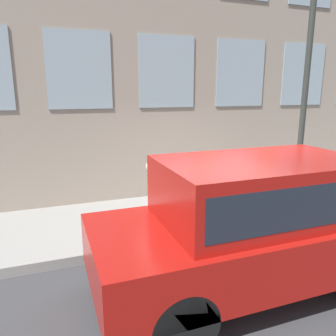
# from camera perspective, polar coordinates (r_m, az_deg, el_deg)

# --- Properties ---
(ground_plane) EXTENTS (80.00, 80.00, 0.00)m
(ground_plane) POSITION_cam_1_polar(r_m,az_deg,el_deg) (6.21, 7.96, -12.69)
(ground_plane) COLOR #38383A
(sidewalk) EXTENTS (2.52, 60.00, 0.17)m
(sidewalk) POSITION_cam_1_polar(r_m,az_deg,el_deg) (7.22, 3.24, -8.04)
(sidewalk) COLOR gray
(sidewalk) RESTS_ON ground_plane
(building_facade) EXTENTS (0.33, 40.00, 7.52)m
(building_facade) POSITION_cam_1_polar(r_m,az_deg,el_deg) (8.10, -0.62, 20.80)
(building_facade) COLOR gray
(building_facade) RESTS_ON ground_plane
(fire_hydrant) EXTENTS (0.32, 0.44, 0.77)m
(fire_hydrant) POSITION_cam_1_polar(r_m,az_deg,el_deg) (6.42, 2.87, -6.22)
(fire_hydrant) COLOR gold
(fire_hydrant) RESTS_ON sidewalk
(person) EXTENTS (0.30, 0.20, 1.25)m
(person) POSITION_cam_1_polar(r_m,az_deg,el_deg) (6.26, -2.93, -3.27)
(person) COLOR navy
(person) RESTS_ON sidewalk
(parked_truck_red_near) EXTENTS (1.81, 4.32, 1.85)m
(parked_truck_red_near) POSITION_cam_1_polar(r_m,az_deg,el_deg) (4.60, 15.13, -8.29)
(parked_truck_red_near) COLOR black
(parked_truck_red_near) RESTS_ON ground_plane
(street_lamp) EXTENTS (0.36, 0.36, 5.20)m
(street_lamp) POSITION_cam_1_polar(r_m,az_deg,el_deg) (7.46, 23.30, 17.76)
(street_lamp) COLOR #2D332D
(street_lamp) RESTS_ON sidewalk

